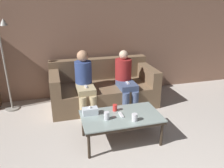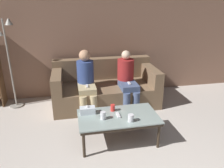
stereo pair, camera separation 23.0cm
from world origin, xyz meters
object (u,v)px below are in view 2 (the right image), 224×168
object	(u,v)px
couch	(105,88)
tissue_box	(88,110)
coffee_table	(118,118)
cup_near_right	(131,118)
game_remote	(118,115)
cup_far_center	(113,108)
cup_near_left	(103,116)
standing_lamp	(9,55)
seated_person_mid_left	(127,78)
seated_person_left_end	(86,80)

from	to	relation	value
couch	tissue_box	distance (m)	1.29
coffee_table	cup_near_right	bearing A→B (deg)	-54.48
cup_near_right	game_remote	distance (m)	0.23
cup_far_center	tissue_box	size ratio (longest dim) A/B	0.45
cup_near_left	standing_lamp	world-z (taller)	standing_lamp
coffee_table	tissue_box	distance (m)	0.46
standing_lamp	game_remote	bearing A→B (deg)	-42.08
couch	coffee_table	bearing A→B (deg)	-91.71
cup_near_right	cup_far_center	world-z (taller)	cup_near_right
standing_lamp	tissue_box	bearing A→B (deg)	-47.20
cup_near_left	game_remote	bearing A→B (deg)	12.41
cup_near_left	cup_near_right	distance (m)	0.38
coffee_table	game_remote	world-z (taller)	game_remote
tissue_box	cup_far_center	bearing A→B (deg)	1.64
cup_near_left	tissue_box	bearing A→B (deg)	133.66
standing_lamp	couch	bearing A→B (deg)	-6.15
tissue_box	seated_person_mid_left	xyz separation A→B (m)	(0.85, 0.97, 0.10)
cup_near_right	game_remote	bearing A→B (deg)	125.52
cup_near_left	standing_lamp	bearing A→B (deg)	132.92
cup_far_center	tissue_box	world-z (taller)	tissue_box
game_remote	standing_lamp	world-z (taller)	standing_lamp
cup_near_right	standing_lamp	xyz separation A→B (m)	(-1.84, 1.72, 0.56)
cup_near_right	seated_person_mid_left	bearing A→B (deg)	77.16
cup_near_left	game_remote	world-z (taller)	cup_near_left
seated_person_mid_left	tissue_box	bearing A→B (deg)	-131.33
cup_near_left	seated_person_left_end	size ratio (longest dim) A/B	0.10
cup_far_center	cup_near_left	bearing A→B (deg)	-130.12
seated_person_mid_left	coffee_table	bearing A→B (deg)	-111.00
cup_near_right	tissue_box	world-z (taller)	tissue_box
standing_lamp	seated_person_left_end	xyz separation A→B (m)	(1.35, -0.41, -0.44)
coffee_table	seated_person_mid_left	size ratio (longest dim) A/B	1.05
standing_lamp	cup_far_center	bearing A→B (deg)	-39.65
couch	cup_near_right	size ratio (longest dim) A/B	19.45
standing_lamp	seated_person_mid_left	xyz separation A→B (m)	(2.14, -0.42, -0.46)
seated_person_left_end	game_remote	bearing A→B (deg)	-72.78
couch	tissue_box	world-z (taller)	couch
cup_near_left	standing_lamp	size ratio (longest dim) A/B	0.07
cup_near_right	standing_lamp	distance (m)	2.58
cup_near_right	coffee_table	bearing A→B (deg)	125.52
coffee_table	cup_far_center	distance (m)	0.19
seated_person_left_end	seated_person_mid_left	world-z (taller)	seated_person_left_end
cup_near_right	tissue_box	xyz separation A→B (m)	(-0.55, 0.34, -0.00)
coffee_table	seated_person_left_end	distance (m)	1.20
couch	game_remote	size ratio (longest dim) A/B	13.50
game_remote	cup_far_center	bearing A→B (deg)	105.68
couch	cup_far_center	xyz separation A→B (m)	(-0.09, -1.19, 0.16)
tissue_box	seated_person_mid_left	bearing A→B (deg)	48.67
couch	cup_far_center	distance (m)	1.20
cup_near_left	tissue_box	world-z (taller)	tissue_box
game_remote	seated_person_left_end	world-z (taller)	seated_person_left_end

